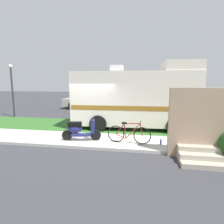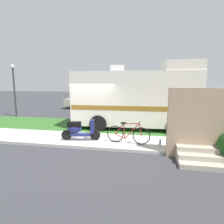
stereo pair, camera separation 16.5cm
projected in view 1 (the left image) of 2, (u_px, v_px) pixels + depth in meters
The scene contains 11 objects.
ground_plane at pixel (89, 134), 9.49m from camera, with size 80.00×80.00×0.00m, color #38383D.
sidewalk at pixel (81, 140), 8.31m from camera, with size 24.00×2.00×0.12m.
grass_strip at pixel (97, 126), 10.94m from camera, with size 24.00×3.40×0.08m.
motorhome_rv at pixel (136, 97), 10.48m from camera, with size 6.67×2.93×3.64m.
scooter at pixel (80, 130), 7.99m from camera, with size 1.65×0.59×0.97m.
bicycle at pixel (129, 134), 7.60m from camera, with size 1.77×0.52×0.90m.
pickup_truck_near at pixel (125, 103), 14.88m from camera, with size 5.65×2.22×1.80m.
pickup_truck_far at pixel (96, 99), 18.30m from camera, with size 5.04×2.14×1.88m.
porch_steps at pixel (199, 130), 6.34m from camera, with size 2.00×1.26×2.40m.
bottle_green at pixel (161, 142), 7.46m from camera, with size 0.06×0.06×0.25m.
street_lamp_post at pixel (12, 85), 13.78m from camera, with size 0.28×0.28×3.85m.
Camera 1 is at (2.70, -8.87, 2.58)m, focal length 30.17 mm.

